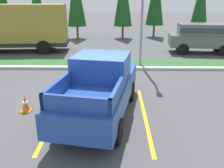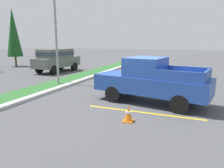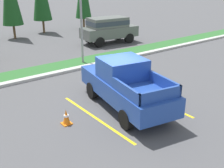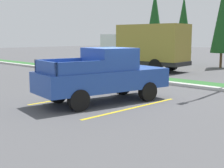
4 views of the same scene
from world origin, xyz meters
The scene contains 11 objects.
ground_plane centered at (0.00, 0.00, 0.00)m, with size 120.00×120.00×0.00m, color #4C4C4F.
parking_line_near centered at (-1.60, -0.68, 0.00)m, with size 0.12×4.80×0.01m, color yellow.
parking_line_far centered at (1.50, -0.68, 0.00)m, with size 0.12×4.80×0.01m, color yellow.
curb_strip centered at (0.00, 5.00, 0.07)m, with size 56.00×0.40×0.15m, color #B2B2AD.
grass_median centered at (0.00, 6.10, 0.03)m, with size 56.00×1.80×0.06m, color #2D662D.
pickup_truck_main centered at (-0.04, -0.63, 1.04)m, with size 2.78×5.47×2.10m.
cargo_truck_distant centered at (-6.45, 9.65, 1.85)m, with size 6.97×3.00×3.40m.
cypress_tree_leftmost centered at (-10.89, 16.48, 4.16)m, with size 1.84×1.84×7.06m.
cypress_tree_left_inner centered at (-7.17, 15.82, 3.61)m, with size 1.60×1.60×6.14m.
cypress_tree_center centered at (-3.36, 15.59, 4.01)m, with size 1.77×1.77×6.81m.
traffic_cone centered at (-2.74, -0.42, 0.29)m, with size 0.36×0.36×0.60m.
Camera 4 is at (8.95, -9.12, 2.53)m, focal length 51.51 mm.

